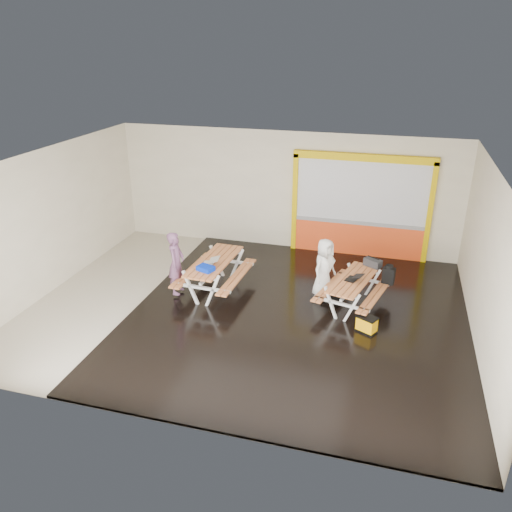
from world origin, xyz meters
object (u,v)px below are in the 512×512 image
(laptop_right, at_px, (354,278))
(fluke_bag, at_px, (367,324))
(toolbox, at_px, (373,263))
(dark_case, at_px, (331,298))
(picnic_table_right, at_px, (353,286))
(backpack, at_px, (389,275))
(person_right, at_px, (324,268))
(picnic_table_left, at_px, (215,268))
(person_left, at_px, (176,263))
(blue_pouch, at_px, (206,268))
(laptop_left, at_px, (210,262))

(laptop_right, xyz_separation_m, fluke_bag, (0.41, -0.98, -0.59))
(toolbox, relative_size, dark_case, 1.15)
(picnic_table_right, xyz_separation_m, backpack, (0.77, 0.59, 0.11))
(person_right, bearing_deg, backpack, -52.57)
(picnic_table_left, xyz_separation_m, laptop_right, (3.39, 0.01, 0.16))
(backpack, height_order, fluke_bag, backpack)
(person_left, bearing_deg, fluke_bag, -102.39)
(blue_pouch, bearing_deg, fluke_bag, -5.58)
(dark_case, distance_m, fluke_bag, 1.50)
(picnic_table_right, height_order, fluke_bag, picnic_table_right)
(picnic_table_left, xyz_separation_m, laptop_left, (-0.01, -0.25, 0.26))
(picnic_table_left, distance_m, backpack, 4.21)
(picnic_table_left, distance_m, picnic_table_right, 3.39)
(picnic_table_left, height_order, person_right, person_right)
(picnic_table_left, xyz_separation_m, toolbox, (3.76, 0.89, 0.21))
(blue_pouch, distance_m, toolbox, 4.04)
(person_left, xyz_separation_m, laptop_left, (0.79, 0.22, 0.02))
(person_right, relative_size, dark_case, 3.58)
(picnic_table_right, distance_m, laptop_right, 0.24)
(picnic_table_left, distance_m, blue_pouch, 0.65)
(laptop_left, bearing_deg, blue_pouch, -87.35)
(dark_case, relative_size, fluke_bag, 0.81)
(picnic_table_left, relative_size, person_left, 1.42)
(picnic_table_right, bearing_deg, blue_pouch, -168.59)
(blue_pouch, relative_size, toolbox, 0.80)
(picnic_table_right, relative_size, blue_pouch, 5.77)
(picnic_table_left, relative_size, person_right, 1.52)
(picnic_table_left, bearing_deg, person_left, -149.86)
(picnic_table_left, bearing_deg, blue_pouch, -89.58)
(laptop_left, distance_m, backpack, 4.27)
(laptop_right, distance_m, dark_case, 0.88)
(laptop_left, height_order, laptop_right, laptop_left)
(dark_case, bearing_deg, toolbox, 38.12)
(backpack, distance_m, fluke_bag, 1.74)
(picnic_table_right, relative_size, person_left, 1.39)
(blue_pouch, distance_m, fluke_bag, 3.88)
(person_right, bearing_deg, blue_pouch, 139.17)
(person_left, distance_m, laptop_left, 0.82)
(person_left, height_order, blue_pouch, person_left)
(picnic_table_right, bearing_deg, backpack, 37.35)
(laptop_right, xyz_separation_m, toolbox, (0.37, 0.89, 0.05))
(blue_pouch, bearing_deg, laptop_right, 10.20)
(laptop_left, distance_m, dark_case, 3.03)
(person_left, height_order, dark_case, person_left)
(person_right, xyz_separation_m, blue_pouch, (-2.65, -1.02, 0.11))
(laptop_right, distance_m, backpack, 1.02)
(blue_pouch, bearing_deg, dark_case, 15.66)
(person_right, bearing_deg, laptop_right, -91.01)
(person_right, distance_m, dark_case, 0.75)
(laptop_left, xyz_separation_m, fluke_bag, (3.82, -0.72, -0.69))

